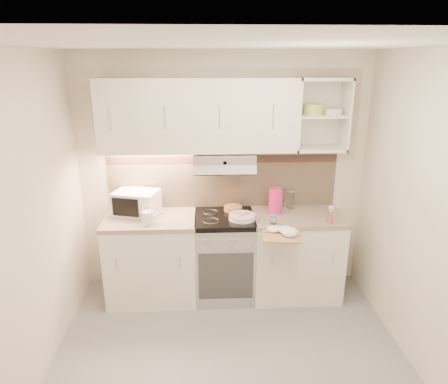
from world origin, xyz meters
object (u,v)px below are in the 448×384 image
at_px(microwave, 136,203).
at_px(pink_pitcher, 275,201).
at_px(cutting_board, 282,235).
at_px(glass_jar, 289,199).
at_px(spray_bottle, 330,216).
at_px(electric_range, 224,256).
at_px(watering_can, 148,217).
at_px(plate_stack, 242,217).

distance_m(microwave, pink_pitcher, 1.42).
xyz_separation_m(pink_pitcher, cutting_board, (-0.02, -0.49, -0.16)).
height_order(pink_pitcher, cutting_board, pink_pitcher).
relative_size(glass_jar, spray_bottle, 1.12).
xyz_separation_m(electric_range, microwave, (-0.90, 0.12, 0.57)).
xyz_separation_m(glass_jar, cutting_board, (-0.19, -0.63, -0.14)).
relative_size(electric_range, spray_bottle, 4.79).
relative_size(electric_range, watering_can, 3.99).
xyz_separation_m(watering_can, glass_jar, (1.44, 0.35, 0.04)).
bearing_deg(watering_can, electric_range, 0.70).
distance_m(plate_stack, cutting_board, 0.48).
bearing_deg(watering_can, cutting_board, -23.30).
height_order(glass_jar, spray_bottle, glass_jar).
distance_m(microwave, glass_jar, 1.60).
distance_m(microwave, spray_bottle, 1.94).
bearing_deg(electric_range, plate_stack, -27.61).
bearing_deg(microwave, pink_pitcher, 13.51).
distance_m(spray_bottle, cutting_board, 0.56).
relative_size(watering_can, cutting_board, 0.64).
height_order(glass_jar, cutting_board, glass_jar).
relative_size(pink_pitcher, spray_bottle, 1.41).
height_order(pink_pitcher, glass_jar, pink_pitcher).
xyz_separation_m(microwave, cutting_board, (1.40, -0.54, -0.15)).
bearing_deg(electric_range, spray_bottle, -12.25).
bearing_deg(electric_range, watering_can, -168.40).
bearing_deg(electric_range, pink_pitcher, 7.21).
bearing_deg(plate_stack, electric_range, 152.39).
bearing_deg(pink_pitcher, watering_can, -149.73).
bearing_deg(glass_jar, spray_bottle, -53.19).
xyz_separation_m(watering_can, plate_stack, (0.91, 0.06, -0.04)).
bearing_deg(spray_bottle, cutting_board, -172.46).
height_order(watering_can, pink_pitcher, pink_pitcher).
bearing_deg(cutting_board, watering_can, 174.00).
height_order(spray_bottle, cutting_board, spray_bottle).
bearing_deg(cutting_board, glass_jar, 79.30).
bearing_deg(cutting_board, electric_range, 146.16).
xyz_separation_m(plate_stack, pink_pitcher, (0.35, 0.16, 0.11)).
distance_m(watering_can, pink_pitcher, 1.29).
relative_size(microwave, cutting_board, 1.41).
height_order(watering_can, plate_stack, watering_can).
height_order(electric_range, watering_can, watering_can).
bearing_deg(pink_pitcher, cutting_board, -71.60).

